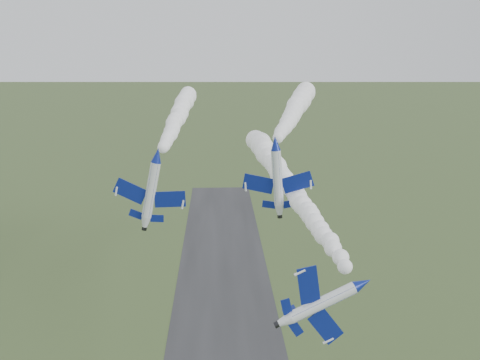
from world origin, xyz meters
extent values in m
cube|color=#2A2A2C|center=(0.00, 30.00, 0.02)|extent=(24.00, 260.00, 0.04)
cylinder|color=white|center=(14.31, -10.97, 33.27)|extent=(2.77, 7.76, 1.77)
cone|color=navy|center=(14.95, -15.71, 33.27)|extent=(2.02, 2.21, 1.77)
cone|color=white|center=(13.70, -6.40, 33.27)|extent=(1.98, 1.85, 1.77)
cylinder|color=black|center=(13.58, -5.50, 33.27)|extent=(0.96, 0.66, 0.90)
ellipsoid|color=black|center=(15.04, -12.84, 33.46)|extent=(1.52, 2.74, 1.18)
cube|color=navy|center=(13.05, -10.41, 35.72)|extent=(2.00, 2.38, 3.88)
cube|color=navy|center=(15.13, -10.13, 30.72)|extent=(2.00, 2.38, 3.88)
cube|color=navy|center=(13.25, -7.28, 34.60)|extent=(0.91, 1.09, 1.70)
cube|color=navy|center=(14.36, -7.13, 31.94)|extent=(0.91, 1.09, 1.70)
cube|color=navy|center=(14.91, -7.28, 33.72)|extent=(2.05, 1.68, 0.87)
cylinder|color=white|center=(-10.50, 16.93, 42.19)|extent=(2.28, 8.91, 1.87)
cone|color=navy|center=(-10.76, 11.36, 42.19)|extent=(1.98, 2.40, 1.87)
cone|color=white|center=(-10.25, 22.28, 42.19)|extent=(1.96, 1.98, 1.87)
cylinder|color=black|center=(-10.20, 23.33, 42.19)|extent=(0.98, 0.68, 0.95)
ellipsoid|color=black|center=(-10.49, 14.65, 42.77)|extent=(1.39, 3.09, 1.25)
cube|color=navy|center=(-13.58, 17.91, 42.69)|extent=(4.88, 2.75, 1.14)
cube|color=navy|center=(-7.41, 17.62, 41.39)|extent=(4.88, 2.75, 1.14)
cube|color=navy|center=(-11.94, 21.42, 42.54)|extent=(2.13, 1.25, 0.54)
cube|color=navy|center=(-8.64, 21.26, 41.85)|extent=(2.13, 1.25, 0.54)
cube|color=navy|center=(-10.02, 21.07, 43.53)|extent=(0.68, 1.71, 2.29)
cylinder|color=white|center=(7.72, 17.33, 43.87)|extent=(3.39, 8.82, 1.66)
cone|color=navy|center=(6.61, 11.98, 43.87)|extent=(2.09, 2.56, 1.66)
cone|color=white|center=(8.79, 22.48, 43.87)|extent=(2.00, 2.16, 1.66)
cylinder|color=black|center=(9.00, 23.49, 43.87)|extent=(0.95, 0.78, 0.84)
ellipsoid|color=black|center=(7.22, 15.16, 44.45)|extent=(1.69, 3.13, 1.11)
cube|color=navy|center=(4.88, 18.77, 43.48)|extent=(5.15, 3.39, 0.50)
cube|color=navy|center=(10.92, 17.51, 43.95)|extent=(5.15, 3.39, 0.50)
cube|color=navy|center=(6.99, 21.91, 43.74)|extent=(2.25, 1.53, 0.26)
cube|color=navy|center=(10.21, 21.24, 43.99)|extent=(2.25, 1.53, 0.26)
cube|color=navy|center=(8.45, 21.35, 45.20)|extent=(0.63, 1.68, 2.27)
camera|label=1|loc=(-1.32, -63.95, 57.90)|focal=40.00mm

